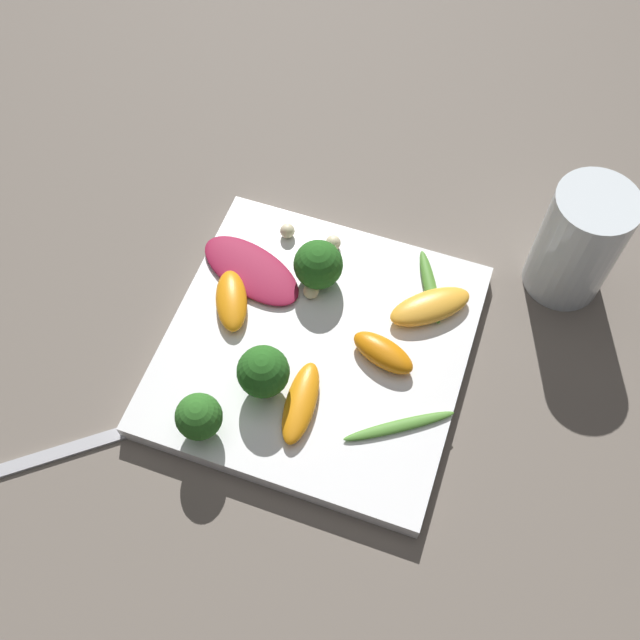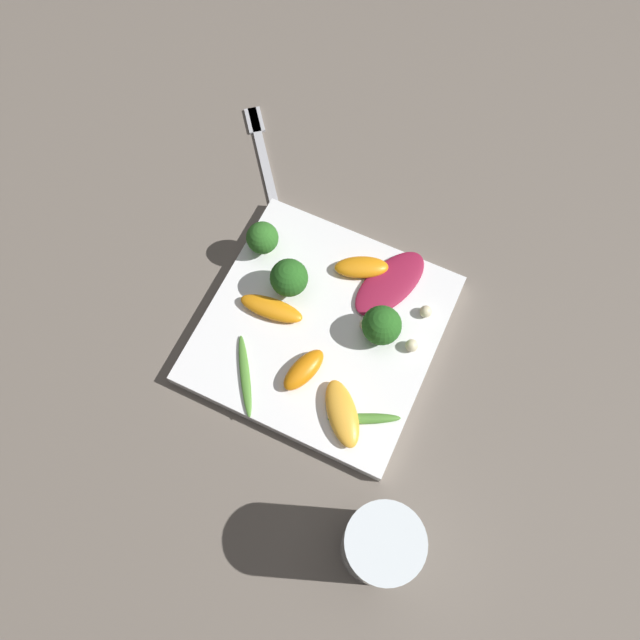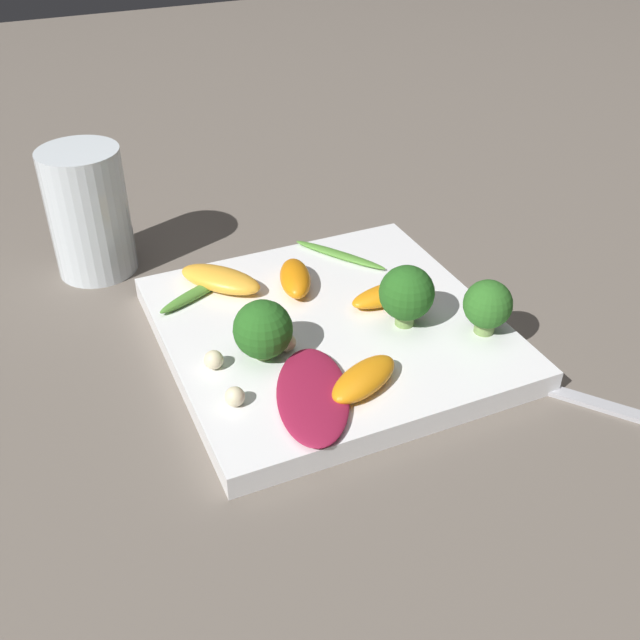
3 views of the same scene
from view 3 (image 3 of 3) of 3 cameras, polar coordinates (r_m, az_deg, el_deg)
name	(u,v)px [view 3 (image 3 of 3)]	position (r m, az deg, el deg)	size (l,w,h in m)	color
ground_plane	(330,340)	(0.59, 0.74, -1.56)	(2.40, 2.40, 0.00)	#6B6056
plate	(330,331)	(0.59, 0.74, -0.85)	(0.25, 0.25, 0.02)	white
drinking_glass	(89,212)	(0.69, -17.22, 7.85)	(0.07, 0.07, 0.11)	white
radicchio_leaf_0	(313,395)	(0.51, -0.56, -5.70)	(0.08, 0.11, 0.01)	maroon
orange_segment_0	(392,293)	(0.61, 5.47, 2.06)	(0.08, 0.03, 0.01)	orange
orange_segment_1	(364,379)	(0.52, 3.37, -4.49)	(0.07, 0.05, 0.02)	orange
orange_segment_2	(220,279)	(0.63, -7.60, 3.10)	(0.07, 0.08, 0.02)	#FCAD33
orange_segment_3	(295,278)	(0.62, -1.91, 3.20)	(0.04, 0.06, 0.02)	orange
broccoli_floret_0	(407,294)	(0.57, 6.62, 1.98)	(0.04, 0.04, 0.05)	#7A9E51
broccoli_floret_1	(263,330)	(0.54, -4.37, -0.76)	(0.04, 0.04, 0.05)	#84AD5B
broccoli_floret_2	(488,305)	(0.57, 12.65, 1.09)	(0.04, 0.04, 0.04)	#7A9E51
arugula_sprig_0	(340,255)	(0.67, 1.50, 4.99)	(0.06, 0.08, 0.01)	#518E33
arugula_sprig_1	(196,293)	(0.62, -9.41, 2.05)	(0.07, 0.04, 0.01)	#518E33
macadamia_nut_0	(235,397)	(0.51, -6.50, -5.82)	(0.01, 0.01, 0.01)	beige
macadamia_nut_1	(214,360)	(0.54, -8.10, -3.02)	(0.01, 0.01, 0.01)	beige
macadamia_nut_2	(287,342)	(0.55, -2.54, -1.72)	(0.01, 0.01, 0.01)	beige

